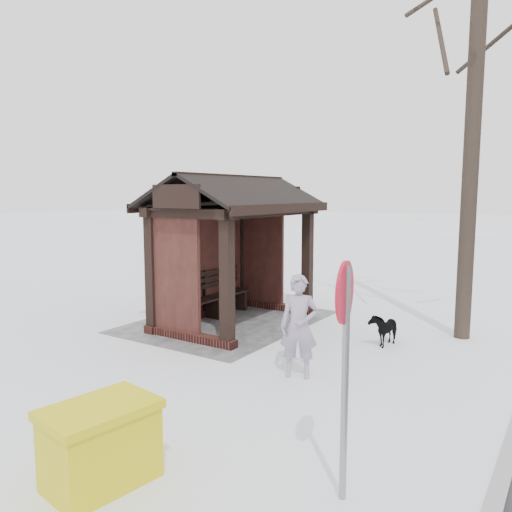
{
  "coord_description": "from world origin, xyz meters",
  "views": [
    {
      "loc": [
        8.32,
        5.97,
        2.72
      ],
      "look_at": [
        0.44,
        0.8,
        1.53
      ],
      "focal_mm": 35.0,
      "sensor_mm": 36.0,
      "label": 1
    }
  ],
  "objects_px": {
    "grit_bin": "(101,444)",
    "road_sign": "(344,328)",
    "bus_shelter": "(229,220)",
    "dog": "(384,328)",
    "pedestrian": "(299,326)"
  },
  "relations": [
    {
      "from": "bus_shelter",
      "to": "dog",
      "type": "bearing_deg",
      "value": 94.49
    },
    {
      "from": "pedestrian",
      "to": "dog",
      "type": "relative_size",
      "value": 2.2
    },
    {
      "from": "dog",
      "to": "road_sign",
      "type": "distance_m",
      "value": 4.99
    },
    {
      "from": "bus_shelter",
      "to": "road_sign",
      "type": "distance_m",
      "value": 6.32
    },
    {
      "from": "bus_shelter",
      "to": "pedestrian",
      "type": "bearing_deg",
      "value": 53.92
    },
    {
      "from": "bus_shelter",
      "to": "road_sign",
      "type": "xyz_separation_m",
      "value": [
        4.41,
        4.48,
        -0.6
      ]
    },
    {
      "from": "pedestrian",
      "to": "road_sign",
      "type": "bearing_deg",
      "value": -76.8
    },
    {
      "from": "pedestrian",
      "to": "dog",
      "type": "distance_m",
      "value": 2.36
    },
    {
      "from": "grit_bin",
      "to": "road_sign",
      "type": "distance_m",
      "value": 2.51
    },
    {
      "from": "grit_bin",
      "to": "bus_shelter",
      "type": "bearing_deg",
      "value": -146.45
    },
    {
      "from": "bus_shelter",
      "to": "grit_bin",
      "type": "height_order",
      "value": "bus_shelter"
    },
    {
      "from": "dog",
      "to": "grit_bin",
      "type": "distance_m",
      "value": 5.75
    },
    {
      "from": "dog",
      "to": "road_sign",
      "type": "bearing_deg",
      "value": -69.18
    },
    {
      "from": "pedestrian",
      "to": "road_sign",
      "type": "height_order",
      "value": "road_sign"
    },
    {
      "from": "grit_bin",
      "to": "road_sign",
      "type": "bearing_deg",
      "value": 126.49
    }
  ]
}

